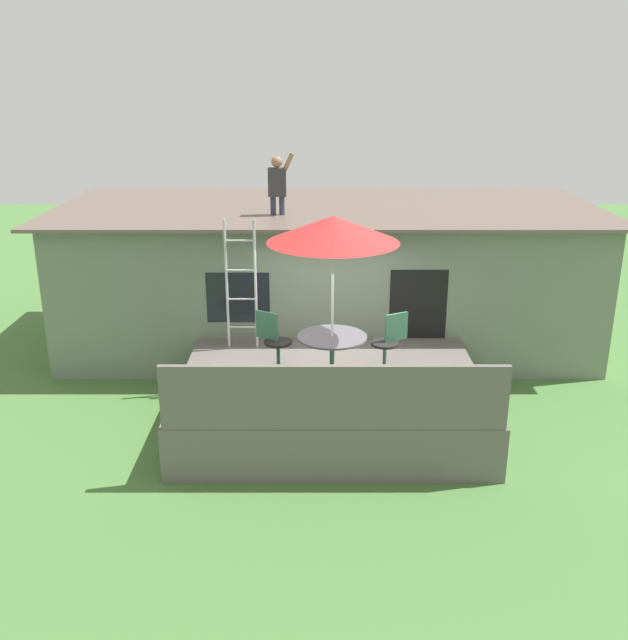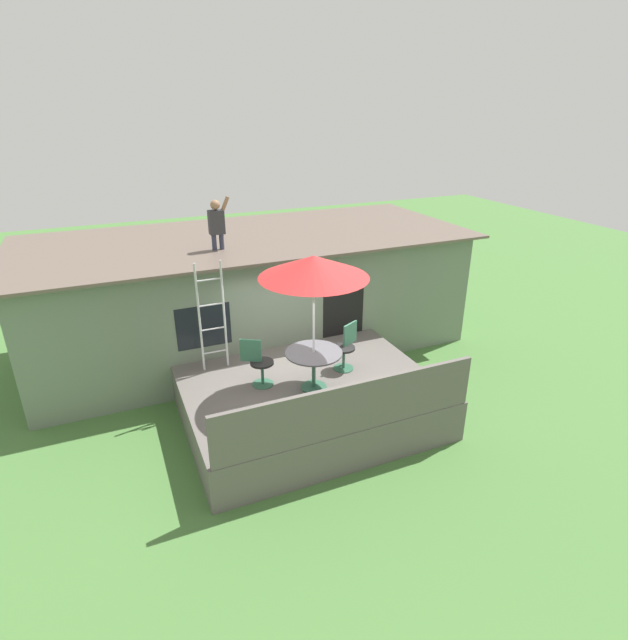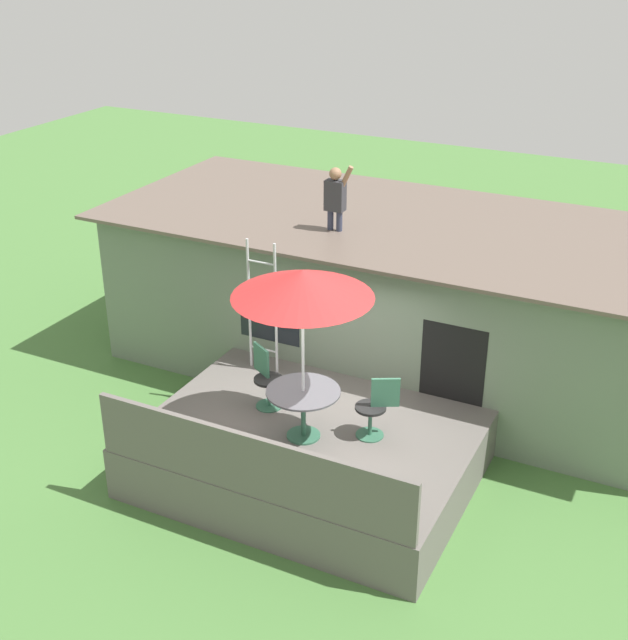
# 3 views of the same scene
# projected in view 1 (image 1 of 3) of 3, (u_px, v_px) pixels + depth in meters

# --- Properties ---
(ground_plane) EXTENTS (40.00, 40.00, 0.00)m
(ground_plane) POSITION_uv_depth(u_px,v_px,m) (331.00, 420.00, 11.28)
(ground_plane) COLOR #477538
(house) EXTENTS (10.50, 4.50, 2.79)m
(house) POSITION_uv_depth(u_px,v_px,m) (327.00, 275.00, 14.22)
(house) COLOR slate
(house) RESTS_ON ground
(deck) EXTENTS (4.62, 3.69, 0.80)m
(deck) POSITION_uv_depth(u_px,v_px,m) (331.00, 398.00, 11.15)
(deck) COLOR #605B56
(deck) RESTS_ON ground
(deck_railing) EXTENTS (4.52, 0.08, 0.90)m
(deck_railing) POSITION_uv_depth(u_px,v_px,m) (334.00, 398.00, 9.17)
(deck_railing) COLOR #605B56
(deck_railing) RESTS_ON deck
(patio_table) EXTENTS (1.04, 1.04, 0.74)m
(patio_table) POSITION_uv_depth(u_px,v_px,m) (332.00, 346.00, 10.55)
(patio_table) COLOR #33664C
(patio_table) RESTS_ON deck
(patio_umbrella) EXTENTS (1.90, 1.90, 2.54)m
(patio_umbrella) POSITION_uv_depth(u_px,v_px,m) (333.00, 229.00, 9.97)
(patio_umbrella) COLOR silver
(patio_umbrella) RESTS_ON deck
(step_ladder) EXTENTS (0.52, 0.04, 2.20)m
(step_ladder) POSITION_uv_depth(u_px,v_px,m) (241.00, 285.00, 11.79)
(step_ladder) COLOR silver
(step_ladder) RESTS_ON deck
(person_figure) EXTENTS (0.47, 0.20, 1.11)m
(person_figure) POSITION_uv_depth(u_px,v_px,m) (278.00, 181.00, 12.70)
(person_figure) COLOR #33384C
(person_figure) RESTS_ON house
(patio_chair_left) EXTENTS (0.57, 0.44, 0.92)m
(patio_chair_left) POSITION_uv_depth(u_px,v_px,m) (274.00, 341.00, 11.09)
(patio_chair_left) COLOR #33664C
(patio_chair_left) RESTS_ON deck
(patio_chair_right) EXTENTS (0.58, 0.44, 0.92)m
(patio_chair_right) POSITION_uv_depth(u_px,v_px,m) (389.00, 343.00, 11.03)
(patio_chair_right) COLOR #33664C
(patio_chair_right) RESTS_ON deck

